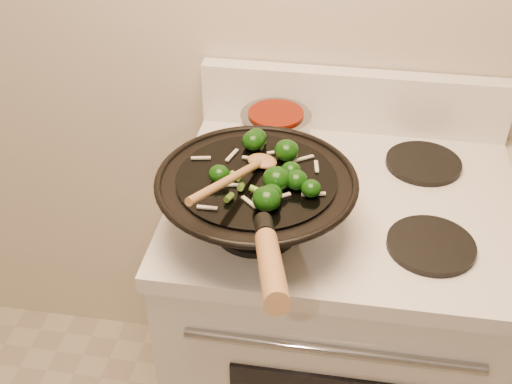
# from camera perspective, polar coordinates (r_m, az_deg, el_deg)

# --- Properties ---
(stove) EXTENTS (0.78, 0.67, 1.08)m
(stove) POSITION_cam_1_polar(r_m,az_deg,el_deg) (1.77, 6.71, -11.91)
(stove) COLOR white
(stove) RESTS_ON ground
(wok) EXTENTS (0.41, 0.67, 0.27)m
(wok) POSITION_cam_1_polar(r_m,az_deg,el_deg) (1.30, 0.06, -0.77)
(wok) COLOR black
(wok) RESTS_ON stove
(stirfry) EXTENTS (0.28, 0.26, 0.05)m
(stirfry) POSITION_cam_1_polar(r_m,az_deg,el_deg) (1.26, 1.51, 1.88)
(stirfry) COLOR #0C3308
(stirfry) RESTS_ON wok
(wooden_spoon) EXTENTS (0.14, 0.28, 0.08)m
(wooden_spoon) POSITION_cam_1_polar(r_m,az_deg,el_deg) (1.24, -1.12, 1.83)
(wooden_spoon) COLOR #98693C
(wooden_spoon) RESTS_ON wok
(saucepan) EXTENTS (0.17, 0.28, 0.10)m
(saucepan) POSITION_cam_1_polar(r_m,az_deg,el_deg) (1.56, 1.75, 5.44)
(saucepan) COLOR gray
(saucepan) RESTS_ON stove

